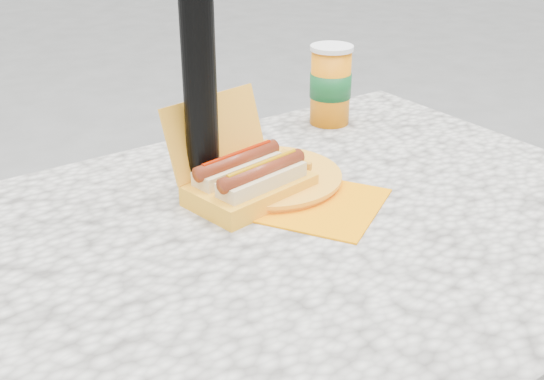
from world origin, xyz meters
TOP-DOWN VIEW (x-y plane):
  - picnic_table at (0.00, 0.00)m, footprint 1.20×0.80m
  - hotdog_box at (0.05, 0.11)m, footprint 0.21×0.19m
  - fries_plate at (0.11, 0.13)m, footprint 0.26×0.35m
  - soda_cup at (0.37, 0.30)m, footprint 0.08×0.08m

SIDE VIEW (x-z plane):
  - picnic_table at x=0.00m, z-range 0.27..1.02m
  - fries_plate at x=0.11m, z-range 0.74..0.79m
  - hotdog_box at x=0.05m, z-range 0.71..0.86m
  - soda_cup at x=0.37m, z-range 0.75..0.91m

